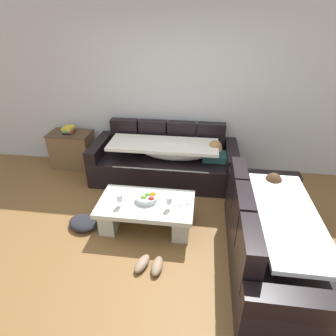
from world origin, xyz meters
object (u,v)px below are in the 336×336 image
open_magazine (177,201)px  pair_of_shoes (150,265)px  coffee_table (146,211)px  side_cabinet (73,149)px  fruit_bowl (147,198)px  couch_along_wall (166,161)px  wine_glass_near_left (119,198)px  crumpled_garment (83,223)px  wine_glass_near_right (169,201)px  book_stack_on_cabinet (69,130)px  couch_near_window (272,237)px

open_magazine → pair_of_shoes: bearing=-127.5°
coffee_table → side_cabinet: bearing=138.3°
fruit_bowl → coffee_table: bearing=-106.2°
fruit_bowl → couch_along_wall: bearing=86.2°
wine_glass_near_left → pair_of_shoes: (0.46, -0.56, -0.45)m
coffee_table → open_magazine: bearing=11.1°
side_cabinet → pair_of_shoes: bearing=-49.9°
pair_of_shoes → crumpled_garment: crumpled_garment is taller
coffee_table → wine_glass_near_right: 0.41m
couch_along_wall → wine_glass_near_right: couch_along_wall is taller
wine_glass_near_left → open_magazine: (0.68, 0.20, -0.11)m
wine_glass_near_left → crumpled_garment: wine_glass_near_left is taller
fruit_bowl → wine_glass_near_right: 0.33m
book_stack_on_cabinet → pair_of_shoes: 2.88m
open_magazine → pair_of_shoes: open_magazine is taller
pair_of_shoes → crumpled_garment: bearing=150.6°
couch_along_wall → couch_near_window: bearing=-49.4°
fruit_bowl → open_magazine: bearing=5.5°
side_cabinet → couch_near_window: bearing=-30.6°
couch_along_wall → wine_glass_near_left: couch_along_wall is taller
book_stack_on_cabinet → couch_near_window: bearing=-30.6°
coffee_table → pair_of_shoes: (0.17, -0.68, -0.19)m
book_stack_on_cabinet → crumpled_garment: 1.89m
open_magazine → side_cabinet: (-2.02, 1.38, -0.06)m
wine_glass_near_right → side_cabinet: 2.49m
wine_glass_near_left → book_stack_on_cabinet: size_ratio=0.69×
open_magazine → crumpled_garment: bearing=168.0°
wine_glass_near_left → crumpled_garment: 0.68m
open_magazine → coffee_table: bearing=169.8°
couch_near_window → open_magazine: couch_near_window is taller
wine_glass_near_right → open_magazine: size_ratio=0.59×
side_cabinet → pair_of_shoes: size_ratio=2.16×
wine_glass_near_left → crumpled_garment: size_ratio=0.42×
coffee_table → pair_of_shoes: bearing=-76.3°
crumpled_garment → wine_glass_near_right: bearing=1.5°
fruit_bowl → crumpled_garment: (-0.83, -0.16, -0.36)m
coffee_table → side_cabinet: side_cabinet is taller
wine_glass_near_left → pair_of_shoes: wine_glass_near_left is taller
couch_near_window → book_stack_on_cabinet: 3.64m
open_magazine → pair_of_shoes: 0.86m
wine_glass_near_left → side_cabinet: size_ratio=0.23×
wine_glass_near_right → side_cabinet: bearing=141.3°
couch_along_wall → wine_glass_near_left: size_ratio=14.00×
couch_near_window → fruit_bowl: (-1.46, 0.42, 0.09)m
wine_glass_near_left → pair_of_shoes: bearing=-50.3°
wine_glass_near_left → book_stack_on_cabinet: book_stack_on_cabinet is taller
open_magazine → side_cabinet: bearing=124.3°
pair_of_shoes → open_magazine: bearing=73.8°
pair_of_shoes → crumpled_garment: (-0.99, 0.56, 0.01)m
wine_glass_near_right → pair_of_shoes: size_ratio=0.50×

